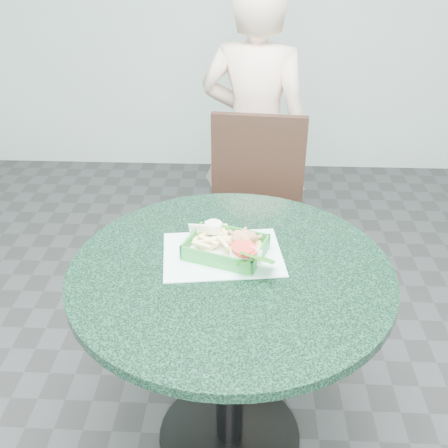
{
  "coord_description": "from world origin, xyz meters",
  "views": [
    {
      "loc": [
        0.04,
        -1.29,
        1.67
      ],
      "look_at": [
        -0.02,
        0.1,
        0.86
      ],
      "focal_mm": 42.0,
      "sensor_mm": 36.0,
      "label": 1
    }
  ],
  "objects_px": {
    "dining_chair": "(257,206)",
    "crab_sandwich": "(242,243)",
    "cafe_table": "(230,316)",
    "sauce_ramekin": "(205,235)",
    "food_basket": "(226,255)",
    "diner_person": "(254,137)"
  },
  "relations": [
    {
      "from": "sauce_ramekin",
      "to": "food_basket",
      "type": "bearing_deg",
      "value": -43.78
    },
    {
      "from": "cafe_table",
      "to": "food_basket",
      "type": "relative_size",
      "value": 4.19
    },
    {
      "from": "cafe_table",
      "to": "dining_chair",
      "type": "relative_size",
      "value": 1.05
    },
    {
      "from": "sauce_ramekin",
      "to": "crab_sandwich",
      "type": "bearing_deg",
      "value": -19.35
    },
    {
      "from": "food_basket",
      "to": "sauce_ramekin",
      "type": "bearing_deg",
      "value": 136.22
    },
    {
      "from": "dining_chair",
      "to": "sauce_ramekin",
      "type": "relative_size",
      "value": 16.75
    },
    {
      "from": "food_basket",
      "to": "crab_sandwich",
      "type": "relative_size",
      "value": 2.09
    },
    {
      "from": "crab_sandwich",
      "to": "sauce_ramekin",
      "type": "relative_size",
      "value": 2.01
    },
    {
      "from": "dining_chair",
      "to": "sauce_ramekin",
      "type": "distance_m",
      "value": 0.77
    },
    {
      "from": "food_basket",
      "to": "sauce_ramekin",
      "type": "relative_size",
      "value": 4.2
    },
    {
      "from": "food_basket",
      "to": "crab_sandwich",
      "type": "distance_m",
      "value": 0.06
    },
    {
      "from": "diner_person",
      "to": "cafe_table",
      "type": "bearing_deg",
      "value": 100.35
    },
    {
      "from": "food_basket",
      "to": "sauce_ramekin",
      "type": "height_order",
      "value": "sauce_ramekin"
    },
    {
      "from": "cafe_table",
      "to": "dining_chair",
      "type": "distance_m",
      "value": 0.83
    },
    {
      "from": "cafe_table",
      "to": "dining_chair",
      "type": "xyz_separation_m",
      "value": [
        0.09,
        0.83,
        -0.05
      ]
    },
    {
      "from": "dining_chair",
      "to": "crab_sandwich",
      "type": "bearing_deg",
      "value": -89.06
    },
    {
      "from": "crab_sandwich",
      "to": "sauce_ramekin",
      "type": "xyz_separation_m",
      "value": [
        -0.12,
        0.04,
        0.0
      ]
    },
    {
      "from": "cafe_table",
      "to": "sauce_ramekin",
      "type": "xyz_separation_m",
      "value": [
        -0.09,
        0.13,
        0.22
      ]
    },
    {
      "from": "dining_chair",
      "to": "food_basket",
      "type": "relative_size",
      "value": 3.99
    },
    {
      "from": "food_basket",
      "to": "cafe_table",
      "type": "bearing_deg",
      "value": -75.3
    },
    {
      "from": "cafe_table",
      "to": "diner_person",
      "type": "xyz_separation_m",
      "value": [
        0.08,
        1.17,
        0.16
      ]
    },
    {
      "from": "cafe_table",
      "to": "diner_person",
      "type": "bearing_deg",
      "value": 86.31
    }
  ]
}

